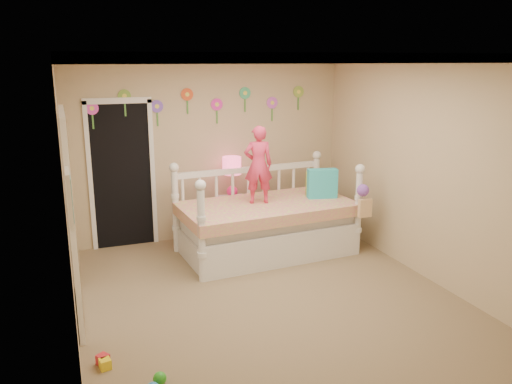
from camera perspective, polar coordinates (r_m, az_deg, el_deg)
name	(u,v)px	position (r m, az deg, el deg)	size (l,w,h in m)	color
floor	(267,297)	(5.91, 1.17, -11.36)	(4.00, 4.50, 0.01)	#7F684C
ceiling	(268,55)	(5.33, 1.31, 14.72)	(4.00, 4.50, 0.01)	white
back_wall	(209,149)	(7.57, -5.14, 4.67)	(4.00, 0.01, 2.60)	tan
left_wall	(66,201)	(5.10, -20.10, -0.90)	(0.01, 4.50, 2.60)	tan
right_wall	(424,169)	(6.48, 17.91, 2.38)	(0.01, 4.50, 2.60)	tan
crown_molding	(268,58)	(5.33, 1.31, 14.40)	(4.00, 4.50, 0.06)	white
daybed	(266,208)	(6.98, 1.13, -1.75)	(2.32, 1.25, 1.26)	white
pillow_turquoise	(322,184)	(7.22, 7.26, 0.93)	(0.40, 0.14, 0.40)	#29BBCD
pillow_lime	(320,184)	(7.30, 6.97, 0.85)	(0.37, 0.13, 0.35)	#AADC43
child	(258,165)	(6.84, 0.26, 2.99)	(0.38, 0.25, 1.03)	#EA355D
nightstand	(232,217)	(7.64, -2.60, -2.80)	(0.38, 0.29, 0.63)	white
table_lamp	(232,170)	(7.46, -2.66, 2.37)	(0.27, 0.27, 0.59)	#F42077
closet_doorway	(122,174)	(7.38, -14.45, 1.92)	(0.90, 0.04, 2.07)	black
flower_decals	(202,105)	(7.45, -5.90, 9.46)	(3.40, 0.02, 0.50)	#B2668C
mirror_closet	(72,217)	(5.46, -19.52, -2.62)	(0.07, 1.30, 2.10)	white
wall_picture	(69,198)	(4.17, -19.74, -0.61)	(0.05, 0.34, 0.42)	white
hanging_bag	(363,202)	(6.90, 11.64, -1.06)	(0.20, 0.16, 0.36)	beige
toy_scatter	(130,351)	(4.95, -13.61, -16.59)	(0.80, 1.30, 0.11)	#996666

